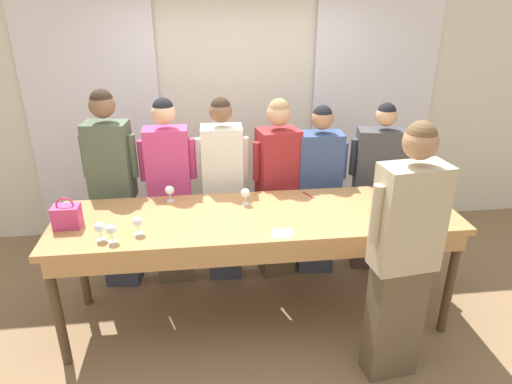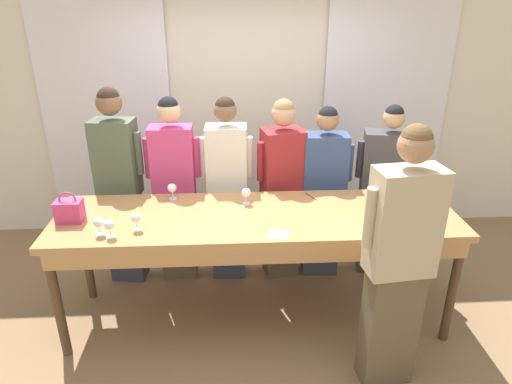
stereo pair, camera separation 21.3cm
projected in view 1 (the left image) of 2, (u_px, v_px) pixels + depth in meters
The scene contains 22 objects.
ground_plane at pixel (257, 316), 3.88m from camera, with size 18.00×18.00×0.00m, color #846647.
wall_back at pixel (238, 107), 4.88m from camera, with size 12.00×0.06×2.80m.
curtain_panel_left at pixel (95, 117), 4.68m from camera, with size 1.33×0.03×2.69m.
curtain_panel_right at pixel (372, 109), 5.01m from camera, with size 1.33×0.03×2.69m.
tasting_bar at pixel (258, 226), 3.50m from camera, with size 3.07×0.86×0.96m.
wine_bottle at pixel (384, 210), 3.29m from camera, with size 0.08×0.08×0.33m.
handbag at pixel (67, 216), 3.27m from camera, with size 0.19×0.13×0.24m.
wine_glass_front_left at pixel (137, 222), 3.17m from camera, with size 0.07×0.07×0.13m.
wine_glass_front_mid at pixel (99, 228), 3.10m from camera, with size 0.07×0.07×0.13m.
wine_glass_front_right at pixel (170, 191), 3.68m from camera, with size 0.07×0.07×0.13m.
wine_glass_center_left at pixel (245, 193), 3.63m from camera, with size 0.07×0.07×0.13m.
wine_glass_center_mid at pixel (111, 230), 3.07m from camera, with size 0.07×0.07×0.13m.
wine_glass_center_right at pixel (407, 207), 3.39m from camera, with size 0.07×0.07×0.13m.
napkin at pixel (282, 233), 3.21m from camera, with size 0.18×0.18×0.00m.
pen at pixel (308, 195), 3.82m from camera, with size 0.07×0.14×0.01m.
guest_olive_jacket at pixel (113, 189), 3.97m from camera, with size 0.47×0.29×1.82m.
guest_pink_top at pixel (170, 191), 4.04m from camera, with size 0.48×0.22×1.74m.
guest_cream_sweater at pixel (223, 190), 4.10m from camera, with size 0.47×0.26×1.73m.
guest_striped_shirt at pixel (277, 188), 4.15m from camera, with size 0.47×0.33×1.71m.
guest_navy_coat at pixel (318, 191), 4.21m from camera, with size 0.50×0.26×1.64m.
guest_beige_cap at pixel (378, 189), 4.28m from camera, with size 0.57×0.32×1.64m.
host_pouring at pixel (403, 256), 2.94m from camera, with size 0.53×0.27×1.85m.
Camera 1 is at (-0.39, -3.10, 2.52)m, focal length 32.00 mm.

